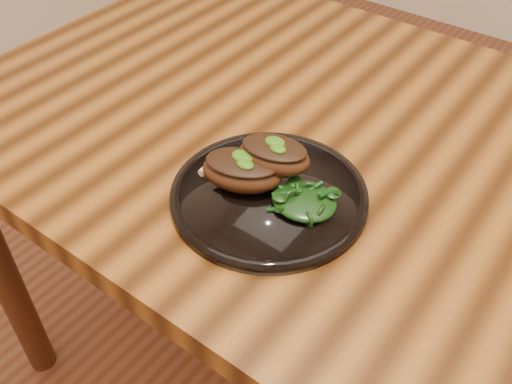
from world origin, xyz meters
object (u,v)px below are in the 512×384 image
Objects in this scene: lamb_chop_front at (242,170)px; greens_heap at (304,197)px; plate at (269,195)px; desk at (437,223)px.

lamb_chop_front is 0.09m from greens_heap.
plate is 0.05m from lamb_chop_front.
plate is at bearing -134.63° from desk.
lamb_chop_front is 1.45× the size of greens_heap.
desk is at bearing 41.29° from lamb_chop_front.
desk is at bearing 54.18° from greens_heap.
greens_heap is at bearing 8.91° from lamb_chop_front.
greens_heap is (0.09, 0.01, -0.01)m from lamb_chop_front.
plate reaches higher than desk.
lamb_chop_front is (-0.22, -0.19, 0.12)m from desk.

